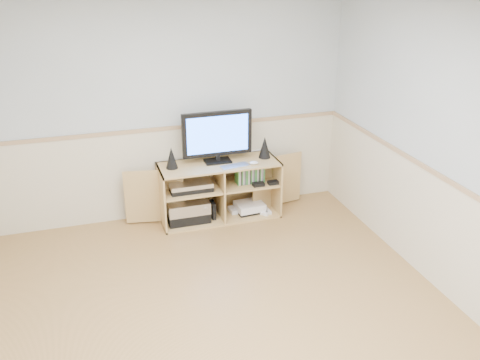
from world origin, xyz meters
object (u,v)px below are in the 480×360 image
object	(u,v)px
game_consoles	(248,207)
media_cabinet	(218,188)
keyboard	(235,166)
monitor	(217,135)

from	to	relation	value
game_consoles	media_cabinet	bearing A→B (deg)	168.35
keyboard	media_cabinet	bearing A→B (deg)	115.84
media_cabinet	monitor	bearing A→B (deg)	-90.00
media_cabinet	keyboard	bearing A→B (deg)	-54.08
monitor	media_cabinet	bearing A→B (deg)	90.00
media_cabinet	game_consoles	world-z (taller)	media_cabinet
media_cabinet	game_consoles	xyz separation A→B (m)	(0.34, -0.07, -0.26)
monitor	keyboard	world-z (taller)	monitor
media_cabinet	monitor	size ratio (longest dim) A/B	2.69
media_cabinet	game_consoles	distance (m)	0.44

